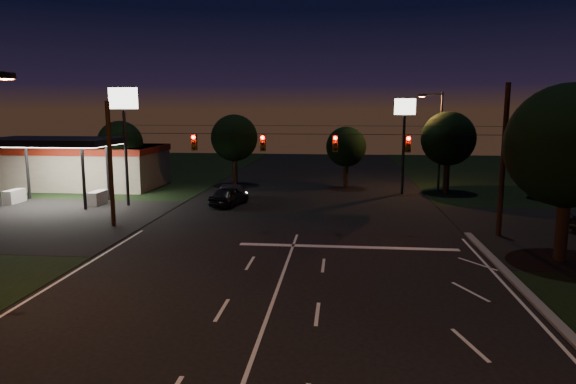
# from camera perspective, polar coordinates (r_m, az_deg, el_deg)

# --- Properties ---
(ground) EXTENTS (140.00, 140.00, 0.00)m
(ground) POSITION_cam_1_polar(r_m,az_deg,el_deg) (17.87, -3.05, -15.59)
(ground) COLOR black
(ground) RESTS_ON ground
(cross_street_left) EXTENTS (20.00, 16.00, 0.02)m
(cross_street_left) POSITION_cam_1_polar(r_m,az_deg,el_deg) (39.91, -28.68, -2.76)
(cross_street_left) COLOR black
(cross_street_left) RESTS_ON ground
(stop_bar) EXTENTS (12.00, 0.50, 0.01)m
(stop_bar) POSITION_cam_1_polar(r_m,az_deg,el_deg) (28.52, 6.63, -6.08)
(stop_bar) COLOR silver
(stop_bar) RESTS_ON ground
(utility_pole_right) EXTENTS (0.30, 0.30, 9.00)m
(utility_pole_right) POSITION_cam_1_polar(r_m,az_deg,el_deg) (33.26, 22.31, -4.52)
(utility_pole_right) COLOR black
(utility_pole_right) RESTS_ON ground
(utility_pole_left) EXTENTS (0.28, 0.28, 8.00)m
(utility_pole_left) POSITION_cam_1_polar(r_m,az_deg,el_deg) (35.09, -18.78, -3.62)
(utility_pole_left) COLOR black
(utility_pole_left) RESTS_ON ground
(signal_span) EXTENTS (24.00, 0.40, 1.56)m
(signal_span) POSITION_cam_1_polar(r_m,az_deg,el_deg) (31.15, 1.21, 5.54)
(signal_span) COLOR black
(signal_span) RESTS_ON ground
(gas_station) EXTENTS (14.20, 16.10, 5.25)m
(gas_station) POSITION_cam_1_polar(r_m,az_deg,el_deg) (52.71, -21.71, 2.99)
(gas_station) COLOR gray
(gas_station) RESTS_ON ground
(pole_sign_left_near) EXTENTS (2.20, 0.30, 9.10)m
(pole_sign_left_near) POSITION_cam_1_polar(r_m,az_deg,el_deg) (41.49, -17.76, 8.06)
(pole_sign_left_near) COLOR black
(pole_sign_left_near) RESTS_ON ground
(pole_sign_right) EXTENTS (1.80, 0.30, 8.40)m
(pole_sign_right) POSITION_cam_1_polar(r_m,az_deg,el_deg) (46.35, 12.80, 7.43)
(pole_sign_right) COLOR black
(pole_sign_right) RESTS_ON ground
(street_light_right_far) EXTENTS (2.20, 0.35, 9.00)m
(street_light_right_far) POSITION_cam_1_polar(r_m,az_deg,el_deg) (48.84, 16.28, 6.20)
(street_light_right_far) COLOR black
(street_light_right_far) RESTS_ON ground
(tree_right_near) EXTENTS (6.00, 6.00, 8.76)m
(tree_right_near) POSITION_cam_1_polar(r_m,az_deg,el_deg) (28.43, 28.68, 4.42)
(tree_right_near) COLOR black
(tree_right_near) RESTS_ON ground
(tree_far_a) EXTENTS (4.20, 4.20, 6.42)m
(tree_far_a) POSITION_cam_1_polar(r_m,az_deg,el_deg) (50.62, -18.07, 5.09)
(tree_far_a) COLOR black
(tree_far_a) RESTS_ON ground
(tree_far_b) EXTENTS (4.60, 4.60, 6.98)m
(tree_far_b) POSITION_cam_1_polar(r_m,az_deg,el_deg) (51.33, -5.93, 5.94)
(tree_far_b) COLOR black
(tree_far_b) RESTS_ON ground
(tree_far_c) EXTENTS (3.80, 3.80, 5.86)m
(tree_far_c) POSITION_cam_1_polar(r_m,az_deg,el_deg) (49.25, 6.50, 4.96)
(tree_far_c) COLOR black
(tree_far_c) RESTS_ON ground
(tree_far_d) EXTENTS (4.80, 4.80, 7.30)m
(tree_far_d) POSITION_cam_1_polar(r_m,az_deg,el_deg) (48.15, 17.36, 5.61)
(tree_far_d) COLOR black
(tree_far_d) RESTS_ON ground
(tree_far_e) EXTENTS (4.00, 4.00, 6.18)m
(tree_far_e) POSITION_cam_1_polar(r_m,az_deg,el_deg) (48.49, 27.12, 4.20)
(tree_far_e) COLOR black
(tree_far_e) RESTS_ON ground
(car_oncoming_a) EXTENTS (2.73, 4.69, 1.50)m
(car_oncoming_a) POSITION_cam_1_polar(r_m,az_deg,el_deg) (40.46, -6.57, -0.45)
(car_oncoming_a) COLOR black
(car_oncoming_a) RESTS_ON ground
(car_oncoming_b) EXTENTS (1.76, 4.34, 1.40)m
(car_oncoming_b) POSITION_cam_1_polar(r_m,az_deg,el_deg) (42.34, -6.25, -0.08)
(car_oncoming_b) COLOR black
(car_oncoming_b) RESTS_ON ground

